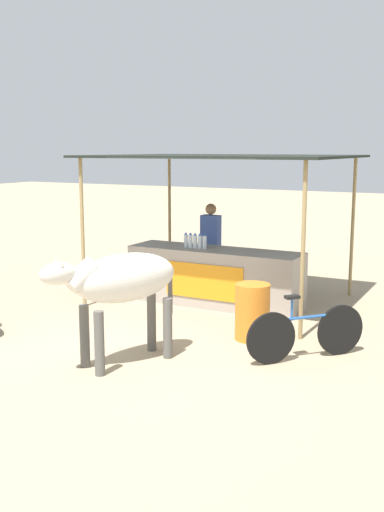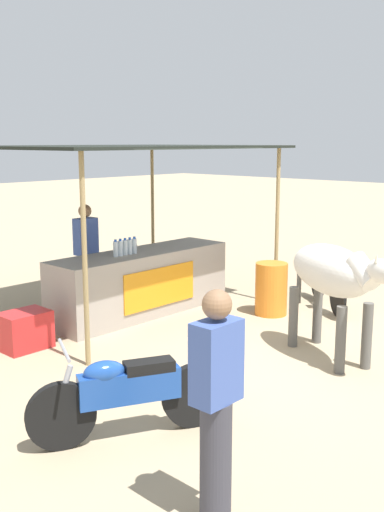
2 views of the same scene
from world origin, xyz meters
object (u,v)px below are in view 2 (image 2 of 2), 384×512
(cooler_box, at_px, (25,330))
(passerby_on_street, at_px, (216,406))
(stall_counter, at_px, (142,283))
(water_barrel, at_px, (271,289))
(bicycle_leaning, at_px, (327,286))
(vendor_behind_counter, at_px, (86,256))
(cow, at_px, (334,275))
(motorcycle_parked, at_px, (127,392))

(cooler_box, relative_size, passerby_on_street, 0.36)
(stall_counter, relative_size, water_barrel, 3.79)
(bicycle_leaning, relative_size, passerby_on_street, 0.77)
(water_barrel, bearing_deg, passerby_on_street, -148.67)
(vendor_behind_counter, xyz_separation_m, cow, (0.69, -3.86, 0.18))
(stall_counter, relative_size, motorcycle_parked, 1.83)
(stall_counter, bearing_deg, motorcycle_parked, -134.17)
(vendor_behind_counter, bearing_deg, passerby_on_street, -118.40)
(stall_counter, height_order, cow, cow)
(bicycle_leaning, bearing_deg, passerby_on_street, -157.05)
(water_barrel, bearing_deg, bicycle_leaning, -25.49)
(vendor_behind_counter, relative_size, cooler_box, 2.75)
(vendor_behind_counter, bearing_deg, bicycle_leaning, -45.05)
(stall_counter, distance_m, cooler_box, 2.10)
(passerby_on_street, bearing_deg, cooler_box, 75.90)
(cooler_box, relative_size, bicycle_leaning, 0.47)
(vendor_behind_counter, distance_m, motorcycle_parked, 4.25)
(motorcycle_parked, relative_size, bicycle_leaning, 1.30)
(cooler_box, relative_size, cow, 0.33)
(water_barrel, height_order, cow, cow)
(stall_counter, height_order, motorcycle_parked, stall_counter)
(bicycle_leaning, bearing_deg, vendor_behind_counter, 134.95)
(cooler_box, distance_m, bicycle_leaning, 4.65)
(stall_counter, xyz_separation_m, passerby_on_street, (-3.10, -4.15, 0.37))
(passerby_on_street, bearing_deg, vendor_behind_counter, 61.60)
(water_barrel, xyz_separation_m, cow, (-1.05, -1.63, 0.64))
(motorcycle_parked, bearing_deg, stall_counter, 45.83)
(stall_counter, xyz_separation_m, water_barrel, (1.30, -1.47, -0.08))
(stall_counter, distance_m, vendor_behind_counter, 0.95)
(cow, bearing_deg, motorcycle_parked, 174.25)
(vendor_behind_counter, distance_m, cooler_box, 1.94)
(vendor_behind_counter, relative_size, water_barrel, 2.08)
(cooler_box, bearing_deg, motorcycle_parked, -103.39)
(stall_counter, relative_size, cow, 1.66)
(bicycle_leaning, height_order, passerby_on_street, passerby_on_street)
(bicycle_leaning, xyz_separation_m, passerby_on_street, (-5.30, -2.25, 0.50))
(cow, bearing_deg, passerby_on_street, -162.68)
(vendor_behind_counter, bearing_deg, motorcycle_parked, -122.62)
(cooler_box, relative_size, water_barrel, 0.76)
(cow, bearing_deg, bicycle_leaning, 31.54)
(vendor_behind_counter, height_order, cow, vendor_behind_counter)
(vendor_behind_counter, relative_size, cow, 0.91)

